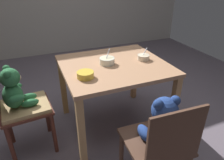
{
  "coord_description": "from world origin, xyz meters",
  "views": [
    {
      "loc": [
        -0.71,
        -1.69,
        1.51
      ],
      "look_at": [
        0.0,
        0.05,
        0.52
      ],
      "focal_mm": 33.16,
      "sensor_mm": 36.0,
      "label": 1
    }
  ],
  "objects_px": {
    "porridge_bowl_cream_near_right": "(143,57)",
    "porridge_bowl_yellow_near_left": "(85,75)",
    "teddy_chair_near_left": "(17,99)",
    "teddy_chair_near_front": "(161,133)",
    "dining_table": "(114,73)",
    "porridge_bowl_white_center": "(107,61)"
  },
  "relations": [
    {
      "from": "porridge_bowl_cream_near_right",
      "to": "porridge_bowl_yellow_near_left",
      "type": "distance_m",
      "value": 0.67
    },
    {
      "from": "teddy_chair_near_left",
      "to": "teddy_chair_near_front",
      "type": "height_order",
      "value": "teddy_chair_near_left"
    },
    {
      "from": "dining_table",
      "to": "porridge_bowl_white_center",
      "type": "height_order",
      "value": "porridge_bowl_white_center"
    },
    {
      "from": "teddy_chair_near_left",
      "to": "porridge_bowl_white_center",
      "type": "distance_m",
      "value": 0.86
    },
    {
      "from": "porridge_bowl_white_center",
      "to": "porridge_bowl_yellow_near_left",
      "type": "bearing_deg",
      "value": -143.41
    },
    {
      "from": "porridge_bowl_cream_near_right",
      "to": "porridge_bowl_yellow_near_left",
      "type": "relative_size",
      "value": 0.84
    },
    {
      "from": "dining_table",
      "to": "teddy_chair_near_front",
      "type": "xyz_separation_m",
      "value": [
        -0.02,
        -0.85,
        -0.05
      ]
    },
    {
      "from": "teddy_chair_near_front",
      "to": "porridge_bowl_cream_near_right",
      "type": "bearing_deg",
      "value": -19.53
    },
    {
      "from": "teddy_chair_near_left",
      "to": "porridge_bowl_cream_near_right",
      "type": "bearing_deg",
      "value": -3.77
    },
    {
      "from": "teddy_chair_near_front",
      "to": "porridge_bowl_white_center",
      "type": "height_order",
      "value": "same"
    },
    {
      "from": "teddy_chair_near_left",
      "to": "porridge_bowl_cream_near_right",
      "type": "xyz_separation_m",
      "value": [
        1.21,
        0.02,
        0.19
      ]
    },
    {
      "from": "dining_table",
      "to": "porridge_bowl_cream_near_right",
      "type": "height_order",
      "value": "porridge_bowl_cream_near_right"
    },
    {
      "from": "dining_table",
      "to": "teddy_chair_near_left",
      "type": "relative_size",
      "value": 1.06
    },
    {
      "from": "porridge_bowl_cream_near_right",
      "to": "porridge_bowl_white_center",
      "type": "xyz_separation_m",
      "value": [
        -0.38,
        0.04,
        0.01
      ]
    },
    {
      "from": "teddy_chair_near_left",
      "to": "porridge_bowl_cream_near_right",
      "type": "distance_m",
      "value": 1.22
    },
    {
      "from": "dining_table",
      "to": "teddy_chair_near_front",
      "type": "relative_size",
      "value": 1.16
    },
    {
      "from": "porridge_bowl_yellow_near_left",
      "to": "porridge_bowl_white_center",
      "type": "height_order",
      "value": "porridge_bowl_white_center"
    },
    {
      "from": "porridge_bowl_cream_near_right",
      "to": "porridge_bowl_yellow_near_left",
      "type": "xyz_separation_m",
      "value": [
        -0.65,
        -0.16,
        0.0
      ]
    },
    {
      "from": "teddy_chair_near_front",
      "to": "porridge_bowl_yellow_near_left",
      "type": "bearing_deg",
      "value": 27.16
    },
    {
      "from": "teddy_chair_near_left",
      "to": "teddy_chair_near_front",
      "type": "bearing_deg",
      "value": -47.91
    },
    {
      "from": "porridge_bowl_yellow_near_left",
      "to": "dining_table",
      "type": "bearing_deg",
      "value": 28.33
    },
    {
      "from": "teddy_chair_near_left",
      "to": "dining_table",
      "type": "bearing_deg",
      "value": -2.45
    }
  ]
}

